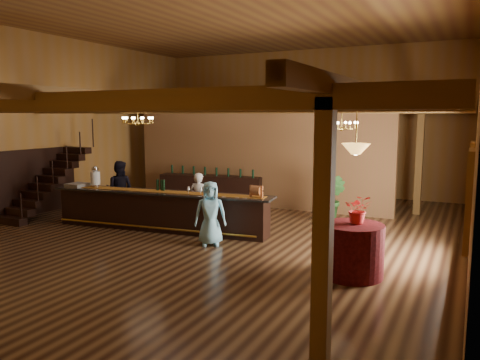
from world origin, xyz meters
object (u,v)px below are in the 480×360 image
at_px(beverage_dispenser, 95,177).
at_px(raffle_drum, 256,191).
at_px(staff_second, 120,190).
at_px(floor_plant, 331,199).
at_px(backbar_shelf, 211,190).
at_px(bartender, 199,199).
at_px(chandelier_right, 342,125).
at_px(tasting_bar, 160,210).
at_px(pendant_lamp, 356,149).
at_px(round_table, 352,250).
at_px(chandelier_left, 138,120).
at_px(guest, 210,213).

bearing_deg(beverage_dispenser, raffle_drum, 5.89).
distance_m(staff_second, floor_plant, 6.13).
distance_m(backbar_shelf, bartender, 3.13).
relative_size(raffle_drum, chandelier_right, 0.42).
relative_size(tasting_bar, pendant_lamp, 6.89).
relative_size(backbar_shelf, floor_plant, 2.57).
distance_m(tasting_bar, chandelier_right, 5.16).
height_order(round_table, floor_plant, floor_plant).
bearing_deg(round_table, pendant_lamp, -90.00).
xyz_separation_m(raffle_drum, chandelier_left, (-3.44, -0.12, 1.68)).
bearing_deg(beverage_dispenser, floor_plant, 27.45).
bearing_deg(beverage_dispenser, staff_second, 82.34).
relative_size(pendant_lamp, staff_second, 0.53).
relative_size(chandelier_left, staff_second, 0.47).
bearing_deg(chandelier_left, staff_second, 157.37).
bearing_deg(staff_second, raffle_drum, 155.43).
xyz_separation_m(beverage_dispenser, backbar_shelf, (1.43, 3.88, -0.81)).
distance_m(tasting_bar, backbar_shelf, 3.73).
distance_m(raffle_drum, chandelier_right, 2.68).
xyz_separation_m(staff_second, guest, (3.84, -1.31, -0.10)).
bearing_deg(chandelier_left, chandelier_right, 16.23).
height_order(backbar_shelf, chandelier_right, chandelier_right).
xyz_separation_m(tasting_bar, raffle_drum, (2.66, 0.28, 0.68)).
height_order(beverage_dispenser, chandelier_left, chandelier_left).
bearing_deg(beverage_dispenser, pendant_lamp, -8.70).
bearing_deg(beverage_dispenser, guest, -6.84).
bearing_deg(tasting_bar, bartender, 43.88).
bearing_deg(guest, floor_plant, 32.91).
height_order(raffle_drum, chandelier_left, chandelier_left).
bearing_deg(round_table, beverage_dispenser, 171.30).
relative_size(beverage_dispenser, staff_second, 0.35).
relative_size(tasting_bar, chandelier_left, 7.75).
xyz_separation_m(raffle_drum, pendant_lamp, (2.73, -1.62, 1.20)).
height_order(pendant_lamp, guest, pendant_lamp).
xyz_separation_m(chandelier_left, staff_second, (-1.13, 0.47, -2.03)).
bearing_deg(floor_plant, staff_second, -159.03).
relative_size(chandelier_left, pendant_lamp, 0.89).
relative_size(tasting_bar, beverage_dispenser, 10.34).
relative_size(bartender, staff_second, 0.87).
xyz_separation_m(raffle_drum, bartender, (-1.98, 0.56, -0.47)).
relative_size(raffle_drum, chandelier_left, 0.42).
relative_size(backbar_shelf, chandelier_left, 4.43).
distance_m(chandelier_left, pendant_lamp, 6.37).
relative_size(pendant_lamp, guest, 0.60).
height_order(backbar_shelf, bartender, bartender).
bearing_deg(staff_second, chandelier_right, 169.13).
xyz_separation_m(raffle_drum, staff_second, (-4.57, 0.35, -0.35)).
relative_size(round_table, bartender, 0.78).
bearing_deg(bartender, pendant_lamp, 150.25).
relative_size(beverage_dispenser, raffle_drum, 1.76).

